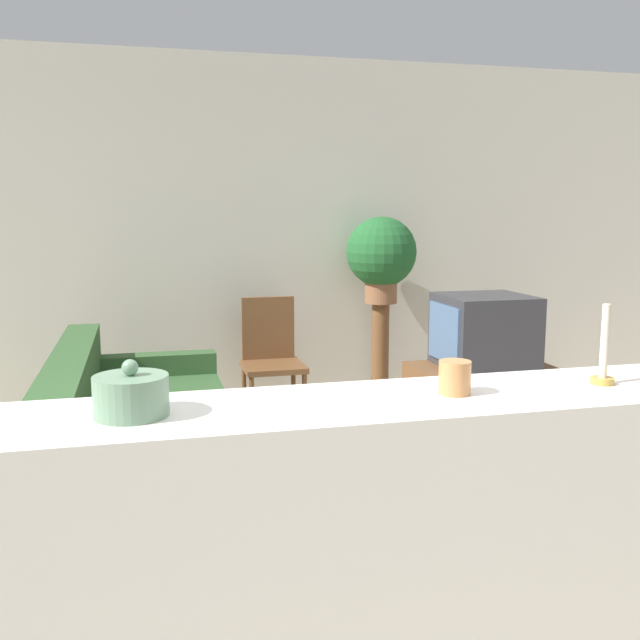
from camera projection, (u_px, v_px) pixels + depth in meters
wall_back at (241, 234)px, 5.55m from camera, size 9.00×0.06×2.70m
couch at (138, 438)px, 3.99m from camera, size 0.97×2.00×0.77m
tv_stand at (482, 405)px, 4.71m from camera, size 0.92×0.57×0.52m
television at (484, 331)px, 4.63m from camera, size 0.57×0.54×0.47m
wooden_chair at (271, 354)px, 5.26m from camera, size 0.44×0.44×0.89m
plant_stand at (380, 354)px, 5.61m from camera, size 0.14×0.14×0.82m
potted_plant at (381, 254)px, 5.49m from camera, size 0.54×0.54×0.67m
foreground_counter at (422, 562)px, 2.10m from camera, size 2.51×0.44×1.01m
decorative_bowl at (131, 395)px, 1.82m from camera, size 0.19×0.19×0.15m
candle_jar at (455, 378)px, 2.03m from camera, size 0.09×0.09×0.10m
candlestick at (604, 358)px, 2.15m from camera, size 0.07×0.07×0.24m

